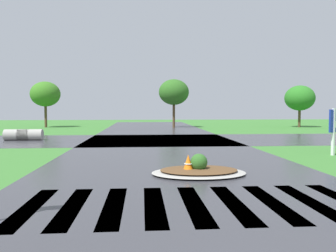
# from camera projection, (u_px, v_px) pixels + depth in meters

# --- Properties ---
(asphalt_roadway) EXTENTS (9.79, 80.00, 0.01)m
(asphalt_roadway) POSITION_uv_depth(u_px,v_px,m) (174.00, 167.00, 12.62)
(asphalt_roadway) COLOR #35353A
(asphalt_roadway) RESTS_ON ground
(asphalt_cross_road) EXTENTS (90.00, 8.81, 0.01)m
(asphalt_cross_road) POSITION_uv_depth(u_px,v_px,m) (159.00, 140.00, 23.34)
(asphalt_cross_road) COLOR #35353A
(asphalt_cross_road) RESTS_ON ground
(crosswalk_stripes) EXTENTS (7.65, 3.26, 0.01)m
(crosswalk_stripes) POSITION_uv_depth(u_px,v_px,m) (194.00, 204.00, 7.73)
(crosswalk_stripes) COLOR white
(crosswalk_stripes) RESTS_ON ground
(median_island) EXTENTS (3.09, 2.18, 0.68)m
(median_island) POSITION_uv_depth(u_px,v_px,m) (199.00, 170.00, 11.18)
(median_island) COLOR #9E9B93
(median_island) RESTS_ON ground
(drainage_pipe_stack) EXTENTS (2.47, 0.76, 0.74)m
(drainage_pipe_stack) POSITION_uv_depth(u_px,v_px,m) (24.00, 135.00, 22.95)
(drainage_pipe_stack) COLOR #9E9B93
(drainage_pipe_stack) RESTS_ON ground
(traffic_cone) EXTENTS (0.43, 0.43, 0.66)m
(traffic_cone) POSITION_uv_depth(u_px,v_px,m) (188.00, 165.00, 11.08)
(traffic_cone) COLOR orange
(traffic_cone) RESTS_ON ground
(background_treeline) EXTENTS (47.11, 5.10, 5.29)m
(background_treeline) POSITION_uv_depth(u_px,v_px,m) (109.00, 96.00, 37.21)
(background_treeline) COLOR #4C3823
(background_treeline) RESTS_ON ground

